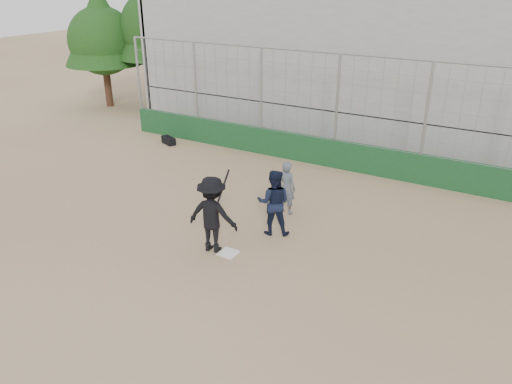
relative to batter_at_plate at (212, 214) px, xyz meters
The scene contains 10 objects.
ground 1.08m from the batter_at_plate, ahead, with size 90.00×90.00×0.00m, color #826546.
home_plate 1.07m from the batter_at_plate, ahead, with size 0.44×0.44×0.02m, color white.
backstop 7.03m from the batter_at_plate, 86.48° to the left, with size 18.10×0.25×4.04m.
bleachers 12.13m from the batter_at_plate, 87.94° to the left, with size 20.25×6.70×6.98m.
tree_left 15.64m from the batter_at_plate, 133.82° to the left, with size 4.48×4.48×7.00m.
tree_right 16.40m from the batter_at_plate, 143.94° to the left, with size 3.84×3.84×6.00m.
batter_at_plate is the anchor object (origin of this frame).
catcher_crouched 1.79m from the batter_at_plate, 58.01° to the left, with size 1.09×0.98×1.23m.
umpire 2.89m from the batter_at_plate, 77.04° to the left, with size 0.58×0.38×1.44m, color #4D5662.
equipment_bag 8.86m from the batter_at_plate, 136.37° to the left, with size 0.76×0.54×0.34m.
Camera 1 is at (6.00, -9.04, 6.50)m, focal length 35.00 mm.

